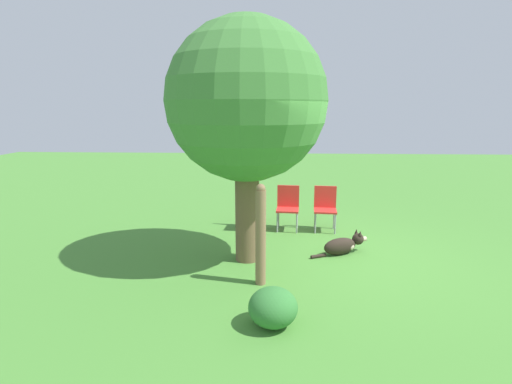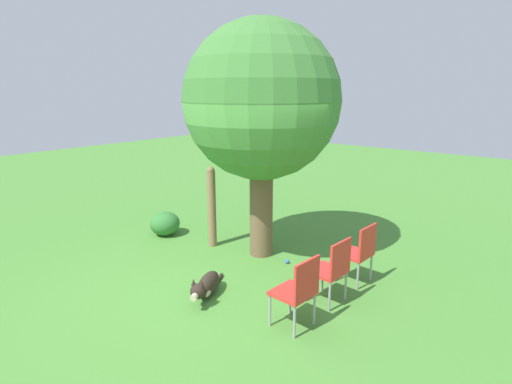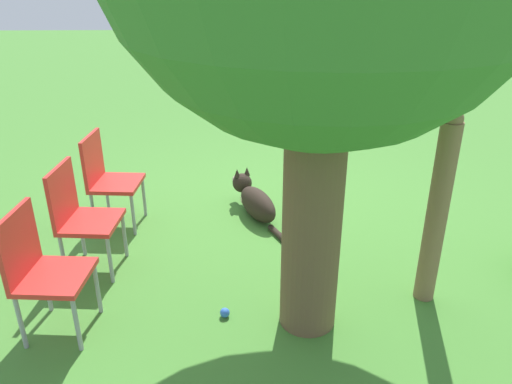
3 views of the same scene
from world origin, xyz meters
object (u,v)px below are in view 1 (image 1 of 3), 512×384
object	(u,v)px
red_chair_0	(325,206)
dog	(344,245)
fence_post	(261,234)
red_chair_2	(251,204)
red_chair_1	(288,205)
tennis_ball	(252,245)
oak_tree	(247,103)

from	to	relation	value
red_chair_0	dog	bearing A→B (deg)	11.08
fence_post	dog	bearing A→B (deg)	-47.90
fence_post	red_chair_0	world-z (taller)	fence_post
red_chair_2	red_chair_1	bearing A→B (deg)	92.08
red_chair_0	red_chair_1	world-z (taller)	same
tennis_ball	red_chair_1	bearing A→B (deg)	-29.96
oak_tree	red_chair_2	xyz separation A→B (m)	(1.73, 0.04, -1.99)
fence_post	tennis_ball	distance (m)	1.63
red_chair_0	tennis_ball	xyz separation A→B (m)	(-1.10, 1.39, -0.47)
red_chair_2	tennis_ball	distance (m)	1.25
red_chair_1	red_chair_2	size ratio (longest dim) A/B	1.00
tennis_ball	red_chair_0	bearing A→B (deg)	-51.70
red_chair_1	red_chair_2	distance (m)	0.74
oak_tree	red_chair_0	distance (m)	2.97
dog	tennis_ball	bearing A→B (deg)	146.48
oak_tree	red_chair_2	size ratio (longest dim) A/B	4.25
dog	red_chair_1	xyz separation A→B (m)	(1.37, 0.90, 0.35)
fence_post	tennis_ball	bearing A→B (deg)	7.70
red_chair_1	tennis_ball	distance (m)	1.39
dog	fence_post	distance (m)	1.91
oak_tree	dog	bearing A→B (deg)	-78.51
fence_post	red_chair_1	bearing A→B (deg)	-9.90
dog	red_chair_1	distance (m)	1.68
red_chair_1	red_chair_2	xyz separation A→B (m)	(0.03, 0.74, 0.00)
fence_post	red_chair_2	distance (m)	2.65
red_chair_1	tennis_ball	xyz separation A→B (m)	(-1.13, 0.65, -0.47)
dog	red_chair_2	world-z (taller)	red_chair_2
oak_tree	tennis_ball	size ratio (longest dim) A/B	54.94
fence_post	oak_tree	bearing A→B (deg)	15.36
oak_tree	dog	xyz separation A→B (m)	(0.33, -1.60, -2.34)
dog	red_chair_0	xyz separation A→B (m)	(1.34, 0.16, 0.35)
tennis_ball	oak_tree	bearing A→B (deg)	175.16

